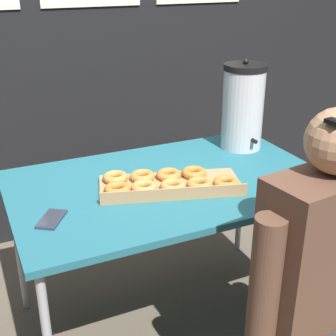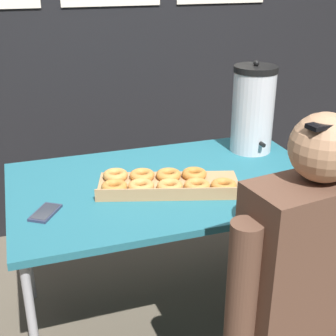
{
  "view_description": "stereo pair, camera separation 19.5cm",
  "coord_description": "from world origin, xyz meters",
  "views": [
    {
      "loc": [
        -0.75,
        -1.63,
        1.57
      ],
      "look_at": [
        -0.01,
        0.0,
        0.79
      ],
      "focal_mm": 50.0,
      "sensor_mm": 36.0,
      "label": 1
    },
    {
      "loc": [
        -0.57,
        -1.7,
        1.57
      ],
      "look_at": [
        -0.01,
        0.0,
        0.79
      ],
      "focal_mm": 50.0,
      "sensor_mm": 36.0,
      "label": 2
    }
  ],
  "objects": [
    {
      "name": "donut_box",
      "position": [
        -0.04,
        -0.06,
        0.76
      ],
      "size": [
        0.62,
        0.4,
        0.05
      ],
      "rotation": [
        0.0,
        0.0,
        -0.29
      ],
      "color": "tan",
      "rests_on": "folding_table"
    },
    {
      "name": "cell_phone",
      "position": [
        -0.52,
        -0.13,
        0.74
      ],
      "size": [
        0.13,
        0.15,
        0.01
      ],
      "rotation": [
        0.0,
        0.0,
        -0.58
      ],
      "color": "#2D334C",
      "rests_on": "folding_table"
    },
    {
      "name": "back_wall",
      "position": [
        0.0,
        1.08,
        1.37
      ],
      "size": [
        6.0,
        0.11,
        2.73
      ],
      "color": "black",
      "rests_on": "ground"
    },
    {
      "name": "folding_table",
      "position": [
        0.0,
        0.0,
        0.69
      ],
      "size": [
        1.33,
        0.82,
        0.73
      ],
      "color": "#236675",
      "rests_on": "ground"
    },
    {
      "name": "ground_plane",
      "position": [
        0.0,
        0.0,
        0.0
      ],
      "size": [
        12.0,
        12.0,
        0.0
      ],
      "primitive_type": "plane",
      "color": "brown"
    },
    {
      "name": "person_seated",
      "position": [
        0.23,
        -0.67,
        0.57
      ],
      "size": [
        0.58,
        0.29,
        1.2
      ],
      "rotation": [
        0.0,
        0.0,
        3.28
      ],
      "color": "#33332D",
      "rests_on": "ground"
    },
    {
      "name": "coffee_urn",
      "position": [
        0.49,
        0.22,
        0.94
      ],
      "size": [
        0.21,
        0.23,
        0.44
      ],
      "color": "silver",
      "rests_on": "folding_table"
    }
  ]
}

